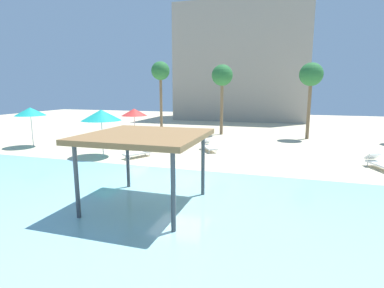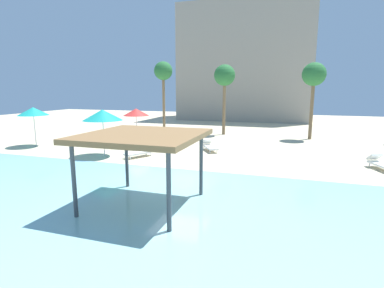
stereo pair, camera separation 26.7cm
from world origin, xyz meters
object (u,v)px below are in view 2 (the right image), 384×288
shade_pavilion (143,138)px  lounge_chair_2 (210,146)px  lounge_chair_3 (381,163)px  lounge_chair_4 (148,141)px  beach_umbrella_red_1 (136,112)px  lounge_chair_1 (141,152)px  palm_tree_3 (163,73)px  beach_umbrella_teal_0 (33,111)px  beach_umbrella_teal_3 (103,115)px  palm_tree_2 (225,77)px  palm_tree_0 (314,76)px

shade_pavilion → lounge_chair_2: bearing=91.7°
lounge_chair_3 → lounge_chair_4: 14.75m
beach_umbrella_red_1 → lounge_chair_1: bearing=-58.8°
lounge_chair_2 → palm_tree_3: (-7.59, 9.80, 5.49)m
beach_umbrella_teal_0 → lounge_chair_2: 13.06m
beach_umbrella_teal_3 → lounge_chair_2: bearing=31.5°
lounge_chair_1 → lounge_chair_2: same height
beach_umbrella_red_1 → lounge_chair_1: size_ratio=1.38×
lounge_chair_3 → beach_umbrella_red_1: bearing=-121.0°
shade_pavilion → palm_tree_3: 21.82m
lounge_chair_3 → palm_tree_2: (-10.43, 9.68, 4.89)m
lounge_chair_1 → lounge_chair_2: (3.56, 3.18, 0.00)m
beach_umbrella_red_1 → palm_tree_0: size_ratio=0.43×
palm_tree_0 → beach_umbrella_teal_0: bearing=-153.7°
lounge_chair_2 → palm_tree_0: (6.77, 7.32, 4.85)m
beach_umbrella_teal_0 → lounge_chair_4: 8.54m
beach_umbrella_teal_0 → shade_pavilion: bearing=-31.6°
lounge_chair_2 → palm_tree_0: 11.09m
beach_umbrella_red_1 → lounge_chair_2: size_ratio=1.40×
lounge_chair_4 → palm_tree_3: (-2.76, 9.49, 5.49)m
beach_umbrella_red_1 → beach_umbrella_teal_3: bearing=-87.8°
lounge_chair_2 → shade_pavilion: bearing=-30.1°
lounge_chair_1 → palm_tree_2: 12.25m
palm_tree_2 → palm_tree_3: (-6.90, 2.12, 0.59)m
palm_tree_0 → palm_tree_3: (-14.36, 2.47, 0.63)m
shade_pavilion → lounge_chair_3: bearing=41.2°
palm_tree_0 → palm_tree_2: 7.47m
beach_umbrella_teal_0 → palm_tree_3: palm_tree_3 is taller
beach_umbrella_teal_0 → lounge_chair_1: size_ratio=1.46×
lounge_chair_4 → lounge_chair_2: bearing=58.2°
lounge_chair_2 → palm_tree_0: palm_tree_0 is taller
beach_umbrella_red_1 → palm_tree_3: size_ratio=0.39×
beach_umbrella_teal_0 → lounge_chair_4: beach_umbrella_teal_0 is taller
beach_umbrella_teal_0 → lounge_chair_2: bearing=10.3°
lounge_chair_1 → beach_umbrella_red_1: bearing=-119.5°
lounge_chair_2 → lounge_chair_4: size_ratio=0.99×
beach_umbrella_red_1 → lounge_chair_4: bearing=-27.8°
lounge_chair_4 → shade_pavilion: bearing=-2.3°
beach_umbrella_red_1 → beach_umbrella_teal_3: 4.57m
beach_umbrella_teal_3 → palm_tree_0: 16.93m
beach_umbrella_red_1 → palm_tree_3: (-1.53, 8.84, 3.40)m
lounge_chair_4 → palm_tree_0: palm_tree_0 is taller
lounge_chair_1 → lounge_chair_2: 4.77m
beach_umbrella_red_1 → palm_tree_3: bearing=99.8°
lounge_chair_2 → lounge_chair_4: bearing=-125.4°
lounge_chair_1 → palm_tree_3: palm_tree_3 is taller
shade_pavilion → beach_umbrella_teal_3: beach_umbrella_teal_3 is taller
shade_pavilion → lounge_chair_4: size_ratio=2.03×
lounge_chair_2 → palm_tree_2: palm_tree_2 is taller
palm_tree_3 → lounge_chair_4: bearing=-73.8°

